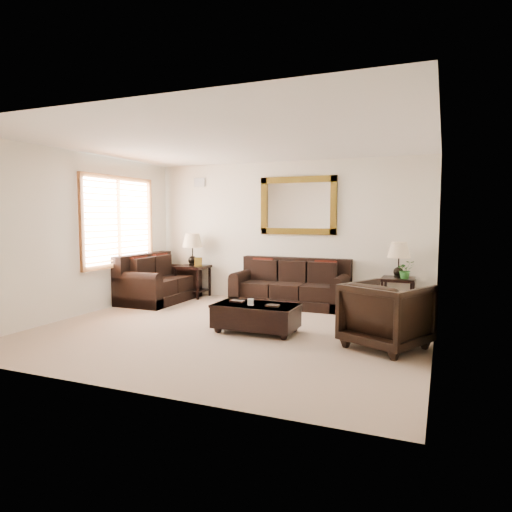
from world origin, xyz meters
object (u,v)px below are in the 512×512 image
at_px(coffee_table, 256,315).
at_px(sofa, 291,288).
at_px(armchair, 387,312).
at_px(loveseat, 157,284).
at_px(end_table_left, 193,256).
at_px(end_table_right, 399,267).

bearing_deg(coffee_table, sofa, 94.08).
height_order(coffee_table, armchair, armchair).
xyz_separation_m(loveseat, armchair, (4.51, -1.59, 0.12)).
relative_size(sofa, end_table_left, 1.62).
bearing_deg(end_table_left, end_table_right, 0.31).
bearing_deg(sofa, armchair, -48.09).
bearing_deg(sofa, coffee_table, -85.79).
bearing_deg(coffee_table, end_table_right, 51.42).
bearing_deg(armchair, coffee_table, 23.52).
relative_size(coffee_table, armchair, 1.30).
height_order(loveseat, end_table_right, end_table_right).
relative_size(end_table_left, coffee_table, 1.09).
bearing_deg(sofa, end_table_left, 177.82).
bearing_deg(end_table_left, armchair, -28.93).
bearing_deg(armchair, end_table_left, -2.24).
height_order(end_table_left, armchair, end_table_left).
relative_size(sofa, end_table_right, 1.75).
bearing_deg(end_table_right, armchair, -88.24).
bearing_deg(loveseat, coffee_table, -118.85).
distance_m(sofa, end_table_left, 2.21).
relative_size(sofa, loveseat, 1.30).
distance_m(loveseat, end_table_right, 4.51).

